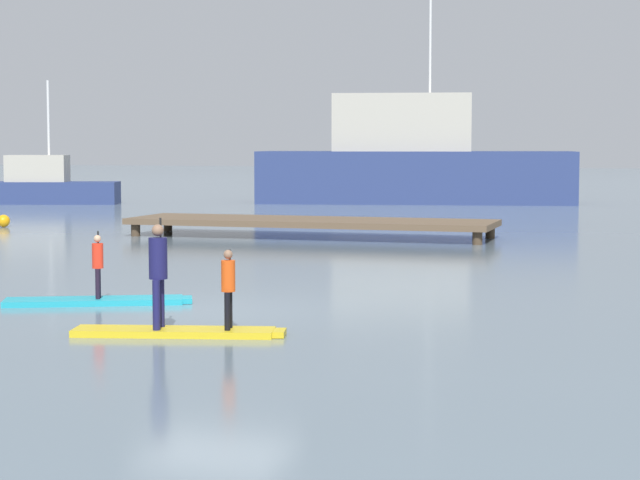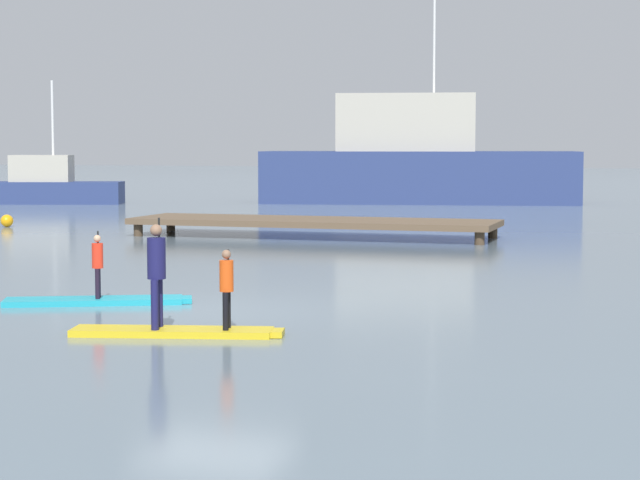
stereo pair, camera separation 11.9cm
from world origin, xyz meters
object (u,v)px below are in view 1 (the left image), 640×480
fishing_boat_white_large (412,163)px  paddler_adult (158,269)px  paddleboard_near (98,301)px  fishing_boat_green_midground (47,185)px  paddler_child_front (228,285)px  mooring_buoy_far (4,221)px  paddler_child_solo (98,263)px  paddleboard_far (179,332)px

fishing_boat_white_large → paddler_adult: bearing=-83.1°
paddleboard_near → fishing_boat_white_large: size_ratio=0.21×
paddler_adult → fishing_boat_green_midground: fishing_boat_green_midground is taller
paddler_adult → fishing_boat_white_large: 39.26m
paddleboard_near → paddler_adult: size_ratio=2.00×
paddler_child_front → mooring_buoy_far: (-15.47, 18.68, -0.55)m
fishing_boat_white_large → fishing_boat_green_midground: bearing=-159.5°
paddler_adult → fishing_boat_white_large: bearing=96.9°
paddler_adult → paddler_child_solo: bearing=131.4°
mooring_buoy_far → fishing_boat_green_midground: bearing=114.7°
paddleboard_near → paddler_child_front: 4.34m
fishing_boat_white_large → paddleboard_near: bearing=-86.4°
paddleboard_far → fishing_boat_white_large: fishing_boat_white_large is taller
paddleboard_near → fishing_boat_white_large: 36.31m
paddleboard_near → paddleboard_far: size_ratio=1.02×
paddler_child_front → fishing_boat_green_midground: (-21.91, 32.66, 0.11)m
paddler_adult → mooring_buoy_far: (-14.47, 18.92, -0.77)m
fishing_boat_green_midground → fishing_boat_white_large: bearing=20.5°
paddleboard_near → mooring_buoy_far: mooring_buoy_far is taller
fishing_boat_green_midground → paddler_child_solo: bearing=-58.5°
paddler_child_solo → fishing_boat_white_large: 36.27m
paddler_child_front → paddler_adult: bearing=-166.5°
paddler_child_solo → paddler_child_front: paddler_child_solo is taller
paddleboard_far → fishing_boat_green_midground: fishing_boat_green_midground is taller
paddler_child_solo → paddler_child_front: size_ratio=1.00×
paddleboard_near → paddler_adult: (2.45, -2.77, 0.93)m
paddleboard_far → paddler_adult: 0.98m
paddleboard_far → fishing_boat_green_midground: 39.09m
mooring_buoy_far → paddleboard_far: bearing=-52.0°
fishing_boat_white_large → paddleboard_far: bearing=-82.7°
fishing_boat_green_midground → mooring_buoy_far: 15.40m
paddler_child_solo → paddler_adult: paddler_adult is taller
paddleboard_near → paddler_adult: 3.81m
paddler_child_solo → fishing_boat_white_large: (-2.26, 36.18, 1.16)m
paddler_adult → mooring_buoy_far: bearing=127.4°
paddler_child_solo → fishing_boat_green_midground: bearing=121.5°
fishing_boat_green_midground → mooring_buoy_far: (6.44, -13.98, -0.66)m
paddler_child_solo → paddleboard_far: paddler_child_solo is taller
fishing_boat_white_large → fishing_boat_green_midground: size_ratio=2.36×
mooring_buoy_far → paddleboard_near: bearing=-53.4°
paddler_adult → paddler_child_front: paddler_adult is taller
paddleboard_far → fishing_boat_white_large: size_ratio=0.21×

